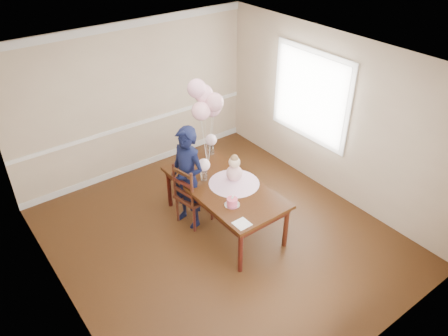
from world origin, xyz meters
TOP-DOWN VIEW (x-y plane):
  - floor at (0.00, 0.00)m, footprint 4.50×5.00m
  - ceiling at (0.00, 0.00)m, footprint 4.50×5.00m
  - wall_back at (0.00, 2.50)m, footprint 4.50×0.02m
  - wall_front at (0.00, -2.50)m, footprint 4.50×0.02m
  - wall_left at (-2.25, 0.00)m, footprint 0.02×5.00m
  - wall_right at (2.25, 0.00)m, footprint 0.02×5.00m
  - chair_rail_trim at (0.00, 2.49)m, footprint 4.50×0.02m
  - crown_molding at (0.00, 2.49)m, footprint 4.50×0.02m
  - baseboard_trim at (0.00, 2.49)m, footprint 4.50×0.02m
  - window_frame at (2.23, 0.50)m, footprint 0.02×1.66m
  - window_blinds at (2.21, 0.50)m, footprint 0.01×1.50m
  - dining_table_top at (0.22, 0.21)m, footprint 1.00×2.00m
  - table_apron at (0.22, 0.21)m, footprint 0.90×1.90m
  - table_leg_fl at (-0.20, -0.71)m, footprint 0.07×0.07m
  - table_leg_fr at (0.64, -0.70)m, footprint 0.07×0.07m
  - table_leg_bl at (-0.20, 1.13)m, footprint 0.07×0.07m
  - table_leg_br at (0.63, 1.13)m, footprint 0.07×0.07m
  - baby_skirt at (0.37, 0.16)m, footprint 0.76×0.76m
  - baby_torso at (0.37, 0.16)m, footprint 0.24×0.24m
  - baby_head at (0.37, 0.16)m, footprint 0.17×0.17m
  - baby_hair at (0.37, 0.16)m, footprint 0.12×0.12m
  - cake_platter at (0.02, -0.24)m, footprint 0.22×0.22m
  - birthday_cake at (0.02, -0.24)m, footprint 0.15×0.15m
  - cake_flower_a at (0.02, -0.24)m, footprint 0.03×0.03m
  - cake_flower_b at (0.05, -0.22)m, footprint 0.03×0.03m
  - rose_vase_near at (0.07, 0.51)m, footprint 0.10×0.10m
  - roses_near at (0.07, 0.51)m, footprint 0.19×0.19m
  - rose_vase_far at (0.59, 1.06)m, footprint 0.10×0.10m
  - roses_far at (0.59, 1.06)m, footprint 0.19×0.19m
  - napkin at (-0.13, -0.64)m, footprint 0.20×0.20m
  - balloon_weight at (0.32, 0.76)m, footprint 0.04×0.04m
  - balloon_a at (0.22, 0.76)m, footprint 0.28×0.28m
  - balloon_b at (0.42, 0.71)m, footprint 0.28×0.28m
  - balloon_c at (0.34, 0.86)m, footprint 0.28×0.28m
  - balloon_d at (0.24, 0.88)m, footprint 0.28×0.28m
  - balloon_e at (0.47, 0.84)m, footprint 0.28×0.28m
  - balloon_ribbon_a at (0.27, 0.76)m, footprint 0.09×0.00m
  - balloon_ribbon_b at (0.37, 0.74)m, footprint 0.10×0.05m
  - balloon_ribbon_c at (0.33, 0.81)m, footprint 0.02×0.09m
  - balloon_ribbon_d at (0.28, 0.82)m, footprint 0.08×0.10m
  - balloon_ribbon_e at (0.39, 0.80)m, footprint 0.14×0.07m
  - dining_chair_seat at (-0.09, 0.57)m, footprint 0.54×0.54m
  - chair_leg_fl at (-0.24, 0.35)m, footprint 0.05×0.05m
  - chair_leg_fr at (0.13, 0.42)m, footprint 0.05×0.05m
  - chair_leg_bl at (-0.31, 0.73)m, footprint 0.05×0.05m
  - chair_leg_br at (0.07, 0.79)m, footprint 0.05×0.05m
  - chair_back_post_l at (-0.26, 0.35)m, footprint 0.05×0.05m
  - chair_back_post_r at (-0.33, 0.72)m, footprint 0.05×0.05m
  - chair_slat_low at (-0.29, 0.54)m, footprint 0.11×0.42m
  - chair_slat_mid at (-0.29, 0.54)m, footprint 0.11×0.42m
  - chair_slat_top at (-0.29, 0.54)m, footprint 0.11×0.42m
  - woman at (-0.17, 0.59)m, footprint 0.53×0.68m

SIDE VIEW (x-z plane):
  - floor at x=0.00m, z-range 0.00..0.00m
  - baseboard_trim at x=0.00m, z-range 0.00..0.12m
  - chair_leg_fl at x=-0.24m, z-range 0.00..0.45m
  - chair_leg_fr at x=0.13m, z-range 0.00..0.45m
  - chair_leg_bl at x=-0.31m, z-range 0.00..0.45m
  - chair_leg_br at x=0.07m, z-range 0.00..0.45m
  - table_leg_fl at x=-0.20m, z-range 0.00..0.70m
  - table_leg_fr at x=0.64m, z-range 0.00..0.70m
  - table_leg_bl at x=-0.20m, z-range 0.00..0.70m
  - table_leg_br at x=0.63m, z-range 0.00..0.70m
  - dining_chair_seat at x=-0.09m, z-range 0.45..0.50m
  - table_apron at x=0.22m, z-range 0.60..0.70m
  - chair_slat_low at x=-0.29m, z-range 0.63..0.68m
  - dining_table_top at x=0.22m, z-range 0.70..0.75m
  - cake_platter at x=0.02m, z-range 0.75..0.76m
  - napkin at x=-0.13m, z-range 0.75..0.76m
  - balloon_weight at x=0.32m, z-range 0.75..0.77m
  - chair_back_post_l at x=-0.26m, z-range 0.48..1.07m
  - chair_back_post_r at x=-0.33m, z-range 0.48..1.07m
  - baby_skirt at x=0.37m, z-range 0.75..0.85m
  - birthday_cake at x=0.02m, z-range 0.76..0.86m
  - chair_slat_mid at x=-0.29m, z-range 0.79..0.85m
  - woman at x=-0.17m, z-range 0.00..1.65m
  - rose_vase_near at x=0.07m, z-range 0.75..0.91m
  - rose_vase_far at x=0.59m, z-range 0.75..0.91m
  - cake_flower_a at x=0.02m, z-range 0.86..0.89m
  - cake_flower_b at x=0.05m, z-range 0.86..0.89m
  - chair_rail_trim at x=0.00m, z-range 0.86..0.94m
  - baby_torso at x=0.37m, z-range 0.81..1.05m
  - chair_slat_top at x=-0.29m, z-range 0.96..1.02m
  - roses_near at x=0.07m, z-range 0.91..1.10m
  - roses_far at x=0.59m, z-range 0.91..1.10m
  - baby_head at x=0.37m, z-range 1.03..1.20m
  - balloon_ribbon_e at x=0.39m, z-range 0.77..1.54m
  - baby_hair at x=0.37m, z-range 1.12..1.24m
  - balloon_ribbon_a at x=0.27m, z-range 0.76..1.59m
  - balloon_ribbon_b at x=0.37m, z-range 0.76..1.69m
  - balloon_ribbon_c at x=0.33m, z-range 0.76..1.79m
  - balloon_ribbon_d at x=0.28m, z-range 0.76..1.89m
  - wall_back at x=0.00m, z-range 0.00..2.70m
  - wall_front at x=0.00m, z-range 0.00..2.70m
  - wall_left at x=-2.25m, z-range 0.00..2.70m
  - wall_right at x=2.25m, z-range 0.00..2.70m
  - window_frame at x=2.23m, z-range 0.77..2.33m
  - window_blinds at x=2.21m, z-range 0.85..2.25m
  - balloon_e at x=0.47m, z-range 1.56..1.84m
  - balloon_a at x=0.22m, z-range 1.61..1.89m
  - balloon_b at x=0.42m, z-range 1.71..1.99m
  - balloon_c at x=0.34m, z-range 1.81..2.08m
  - balloon_d at x=0.24m, z-range 1.91..2.18m
  - crown_molding at x=0.00m, z-range 2.57..2.69m
  - ceiling at x=0.00m, z-range 2.69..2.71m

